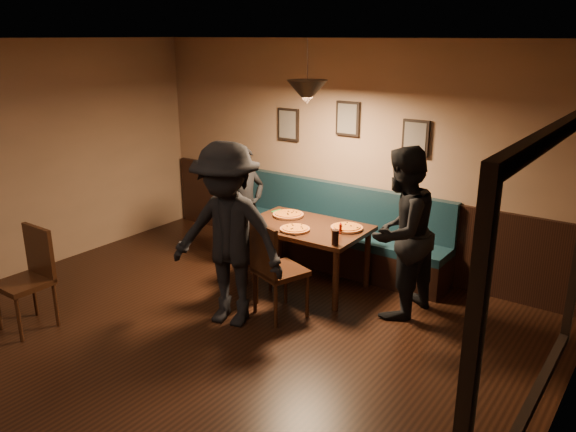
# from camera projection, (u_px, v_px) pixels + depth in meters

# --- Properties ---
(floor) EXTENTS (7.00, 7.00, 0.00)m
(floor) POSITION_uv_depth(u_px,v_px,m) (138.00, 382.00, 4.87)
(floor) COLOR black
(floor) RESTS_ON ground
(ceiling) EXTENTS (7.00, 7.00, 0.00)m
(ceiling) POSITION_uv_depth(u_px,v_px,m) (106.00, 40.00, 4.02)
(ceiling) COLOR silver
(ceiling) RESTS_ON ground
(wall_back) EXTENTS (6.00, 0.00, 6.00)m
(wall_back) POSITION_uv_depth(u_px,v_px,m) (348.00, 154.00, 7.15)
(wall_back) COLOR #8C704F
(wall_back) RESTS_ON ground
(wall_right) EXTENTS (0.00, 7.00, 7.00)m
(wall_right) POSITION_uv_depth(u_px,v_px,m) (524.00, 342.00, 2.78)
(wall_right) COLOR #8C704F
(wall_right) RESTS_ON ground
(wainscot) EXTENTS (5.88, 0.06, 1.00)m
(wainscot) POSITION_uv_depth(u_px,v_px,m) (345.00, 223.00, 7.40)
(wainscot) COLOR black
(wainscot) RESTS_ON ground
(booth_bench) EXTENTS (3.00, 0.60, 1.00)m
(booth_bench) POSITION_uv_depth(u_px,v_px,m) (334.00, 228.00, 7.19)
(booth_bench) COLOR #0F232D
(booth_bench) RESTS_ON ground
(window_frame) EXTENTS (0.06, 2.56, 1.86)m
(window_frame) POSITION_uv_depth(u_px,v_px,m) (543.00, 287.00, 3.16)
(window_frame) COLOR black
(window_frame) RESTS_ON wall_right
(window_glass) EXTENTS (0.00, 2.40, 2.40)m
(window_glass) POSITION_uv_depth(u_px,v_px,m) (537.00, 285.00, 3.17)
(window_glass) COLOR black
(window_glass) RESTS_ON wall_right
(picture_left) EXTENTS (0.32, 0.04, 0.42)m
(picture_left) POSITION_uv_depth(u_px,v_px,m) (288.00, 124.00, 7.54)
(picture_left) COLOR black
(picture_left) RESTS_ON wall_back
(picture_center) EXTENTS (0.32, 0.04, 0.42)m
(picture_center) POSITION_uv_depth(u_px,v_px,m) (348.00, 119.00, 6.99)
(picture_center) COLOR black
(picture_center) RESTS_ON wall_back
(picture_right) EXTENTS (0.32, 0.04, 0.42)m
(picture_right) POSITION_uv_depth(u_px,v_px,m) (416.00, 138.00, 6.54)
(picture_right) COLOR black
(picture_right) RESTS_ON wall_back
(pendant_lamp) EXTENTS (0.44, 0.44, 0.25)m
(pendant_lamp) POSITION_uv_depth(u_px,v_px,m) (307.00, 92.00, 6.07)
(pendant_lamp) COLOR black
(pendant_lamp) RESTS_ON ceiling
(dining_table) EXTENTS (1.42, 0.93, 0.75)m
(dining_table) POSITION_uv_depth(u_px,v_px,m) (305.00, 256.00, 6.64)
(dining_table) COLOR #321D0E
(dining_table) RESTS_ON floor
(chair_near_left) EXTENTS (0.51, 0.51, 0.97)m
(chair_near_left) POSITION_uv_depth(u_px,v_px,m) (248.00, 255.00, 6.37)
(chair_near_left) COLOR #33150E
(chair_near_left) RESTS_ON floor
(chair_near_right) EXTENTS (0.59, 0.59, 1.05)m
(chair_near_right) POSITION_uv_depth(u_px,v_px,m) (281.00, 269.00, 5.88)
(chair_near_right) COLOR black
(chair_near_right) RESTS_ON floor
(diner_left) EXTENTS (0.49, 0.63, 1.53)m
(diner_left) POSITION_uv_depth(u_px,v_px,m) (245.00, 206.00, 7.18)
(diner_left) COLOR black
(diner_left) RESTS_ON floor
(diner_right) EXTENTS (0.79, 0.96, 1.80)m
(diner_right) POSITION_uv_depth(u_px,v_px,m) (401.00, 233.00, 5.82)
(diner_right) COLOR black
(diner_right) RESTS_ON floor
(diner_front) EXTENTS (1.34, 0.95, 1.88)m
(diner_front) POSITION_uv_depth(u_px,v_px,m) (227.00, 236.00, 5.63)
(diner_front) COLOR black
(diner_front) RESTS_ON floor
(pizza_a) EXTENTS (0.38, 0.38, 0.04)m
(pizza_a) POSITION_uv_depth(u_px,v_px,m) (288.00, 215.00, 6.85)
(pizza_a) COLOR #D96128
(pizza_a) RESTS_ON dining_table
(pizza_b) EXTENTS (0.36, 0.36, 0.04)m
(pizza_b) POSITION_uv_depth(u_px,v_px,m) (295.00, 229.00, 6.35)
(pizza_b) COLOR orange
(pizza_b) RESTS_ON dining_table
(pizza_c) EXTENTS (0.45, 0.45, 0.04)m
(pizza_c) POSITION_uv_depth(u_px,v_px,m) (347.00, 228.00, 6.38)
(pizza_c) COLOR orange
(pizza_c) RESTS_ON dining_table
(soda_glass) EXTENTS (0.10, 0.10, 0.16)m
(soda_glass) POSITION_uv_depth(u_px,v_px,m) (335.00, 237.00, 5.90)
(soda_glass) COLOR black
(soda_glass) RESTS_ON dining_table
(tabasco_bottle) EXTENTS (0.04, 0.04, 0.13)m
(tabasco_bottle) POSITION_uv_depth(u_px,v_px,m) (340.00, 228.00, 6.23)
(tabasco_bottle) COLOR #940D04
(tabasco_bottle) RESTS_ON dining_table
(napkin_a) EXTENTS (0.18, 0.18, 0.01)m
(napkin_a) POSITION_uv_depth(u_px,v_px,m) (280.00, 212.00, 7.02)
(napkin_a) COLOR #1A6520
(napkin_a) RESTS_ON dining_table
(napkin_b) EXTENTS (0.20, 0.20, 0.01)m
(napkin_b) POSITION_uv_depth(u_px,v_px,m) (256.00, 223.00, 6.61)
(napkin_b) COLOR #228034
(napkin_b) RESTS_ON dining_table
(cutlery_set) EXTENTS (0.19, 0.04, 0.00)m
(cutlery_set) POSITION_uv_depth(u_px,v_px,m) (283.00, 233.00, 6.25)
(cutlery_set) COLOR silver
(cutlery_set) RESTS_ON dining_table
(cafe_chair_far) EXTENTS (0.46, 0.46, 1.03)m
(cafe_chair_far) POSITION_uv_depth(u_px,v_px,m) (23.00, 281.00, 5.61)
(cafe_chair_far) COLOR black
(cafe_chair_far) RESTS_ON floor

